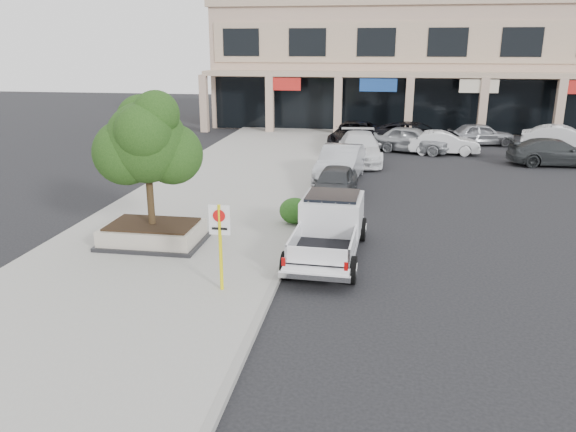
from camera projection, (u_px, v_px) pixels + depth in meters
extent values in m
plane|color=black|center=(332.00, 289.00, 15.06)|extent=(120.00, 120.00, 0.00)
cube|color=gray|center=(203.00, 214.00, 21.55)|extent=(8.00, 52.00, 0.15)
cube|color=gray|center=(305.00, 218.00, 20.94)|extent=(0.20, 52.00, 0.15)
cube|color=tan|center=(471.00, 69.00, 44.60)|extent=(40.00, 10.00, 9.00)
cube|color=tan|center=(477.00, 5.00, 43.22)|extent=(40.40, 10.40, 0.50)
cube|color=tan|center=(484.00, 75.00, 38.90)|extent=(40.00, 2.20, 0.35)
cube|color=tan|center=(204.00, 104.00, 41.84)|extent=(0.55, 0.55, 4.20)
cube|color=black|center=(478.00, 107.00, 40.56)|extent=(39.20, 0.08, 3.90)
cube|color=black|center=(154.00, 242.00, 18.07)|extent=(3.20, 2.20, 0.12)
cube|color=#AFA593|center=(153.00, 232.00, 17.98)|extent=(3.00, 2.00, 0.50)
cube|color=black|center=(152.00, 224.00, 17.90)|extent=(2.70, 1.70, 0.06)
cylinder|color=black|center=(150.00, 190.00, 17.57)|extent=(0.22, 0.22, 2.20)
sphere|color=black|center=(146.00, 142.00, 17.13)|extent=(2.50, 2.50, 2.50)
sphere|color=black|center=(172.00, 154.00, 17.42)|extent=(1.90, 1.90, 1.90)
sphere|color=black|center=(142.00, 120.00, 17.48)|extent=(1.60, 1.60, 1.60)
cylinder|color=yellow|center=(221.00, 248.00, 14.35)|extent=(0.09, 0.09, 2.30)
cube|color=white|center=(219.00, 220.00, 14.13)|extent=(0.55, 0.03, 0.78)
cylinder|color=red|center=(219.00, 216.00, 14.07)|extent=(0.32, 0.02, 0.32)
ellipsoid|color=#1D4513|center=(295.00, 211.00, 19.99)|extent=(1.10, 0.99, 0.93)
imported|color=#2E3033|center=(335.00, 183.00, 23.71)|extent=(1.96, 4.20, 1.39)
imported|color=#A7A8AF|center=(341.00, 163.00, 26.90)|extent=(2.26, 5.24, 1.68)
imported|color=silver|center=(360.00, 148.00, 31.16)|extent=(2.78, 5.80, 1.63)
imported|color=black|center=(355.00, 135.00, 35.48)|extent=(3.28, 6.18, 1.65)
imported|color=#9FA3A7|center=(412.00, 139.00, 34.05)|extent=(5.01, 3.29, 1.59)
imported|color=silver|center=(443.00, 143.00, 33.55)|extent=(4.20, 1.58, 1.37)
imported|color=#2B2E30|center=(555.00, 152.00, 30.37)|extent=(5.08, 2.34, 1.44)
imported|color=black|center=(416.00, 136.00, 35.10)|extent=(6.53, 4.31, 1.67)
imported|color=gray|center=(481.00, 134.00, 36.57)|extent=(4.51, 2.57, 1.45)
imported|color=silver|center=(563.00, 139.00, 34.35)|extent=(5.02, 2.72, 1.57)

